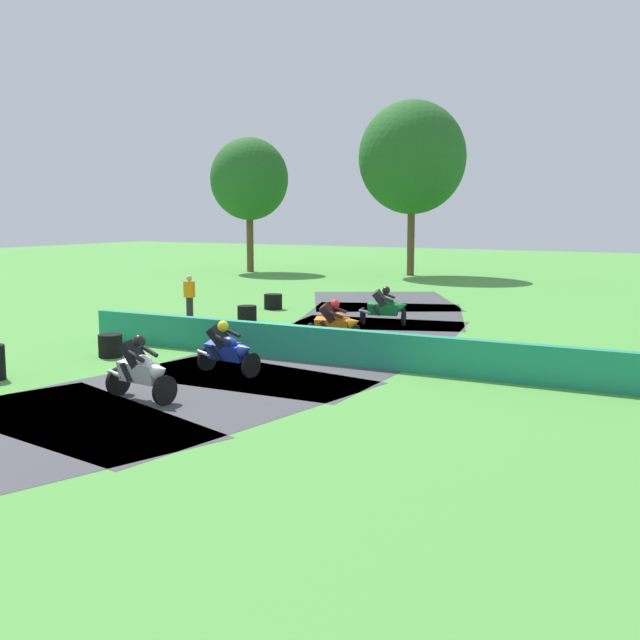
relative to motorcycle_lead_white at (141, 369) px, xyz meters
name	(u,v)px	position (x,y,z in m)	size (l,w,h in m)	color
ground_plane	(300,360)	(0.58, 5.30, -0.66)	(120.00, 120.00, 0.00)	#4C933D
track_asphalt	(250,355)	(-0.95, 5.27, -0.66)	(11.18, 35.91, 0.01)	#3D3D42
safety_barrier	(487,360)	(5.51, 5.40, -0.21)	(0.30, 23.48, 0.90)	#1E8466
motorcycle_lead_white	(141,369)	(0.00, 0.00, 0.00)	(1.70, 0.84, 1.42)	black
motorcycle_chase_blue	(227,349)	(0.03, 2.89, -0.03)	(1.70, 0.94, 1.42)	black
motorcycle_trailing_orange	(335,323)	(0.30, 7.76, -0.02)	(1.70, 1.00, 1.43)	black
motorcycle_fourth_green	(385,307)	(0.03, 11.86, -0.02)	(1.72, 1.08, 1.43)	black
tire_stack_mid_b	(110,346)	(-4.02, 3.23, -0.36)	(0.63, 0.63, 0.60)	black
tire_stack_far	(206,330)	(-3.87, 7.14, -0.46)	(0.64, 0.64, 0.40)	black
tire_stack_extra_a	(247,314)	(-4.42, 10.17, -0.36)	(0.66, 0.66, 0.60)	black
tire_stack_extra_b	(273,302)	(-5.66, 13.78, -0.36)	(0.72, 0.72, 0.60)	black
track_marshal	(190,299)	(-6.33, 9.43, 0.16)	(0.34, 0.24, 1.63)	#232328
tree_far_left	(249,179)	(-17.37, 29.35, 5.22)	(4.95, 4.95, 8.50)	brown
tree_far_right	(412,158)	(-7.19, 31.60, 6.35)	(6.38, 6.38, 10.38)	brown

